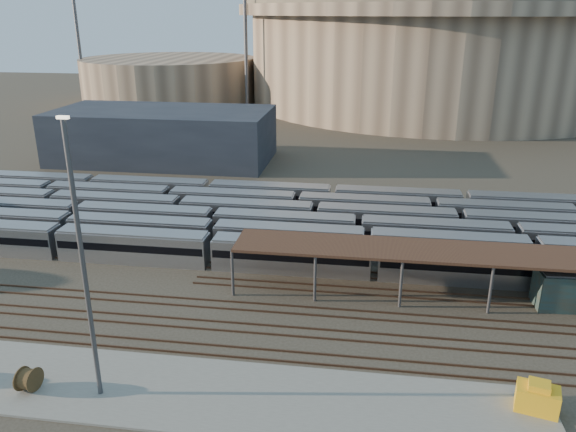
# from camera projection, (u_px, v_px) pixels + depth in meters

# --- Properties ---
(ground) EXTENTS (420.00, 420.00, 0.00)m
(ground) POSITION_uv_depth(u_px,v_px,m) (308.00, 306.00, 56.52)
(ground) COLOR #383026
(ground) RESTS_ON ground
(apron) EXTENTS (50.00, 9.00, 0.20)m
(apron) POSITION_uv_depth(u_px,v_px,m) (221.00, 396.00, 43.23)
(apron) COLOR gray
(apron) RESTS_ON ground
(subway_trains) EXTENTS (122.92, 23.90, 3.60)m
(subway_trains) POSITION_uv_depth(u_px,v_px,m) (338.00, 226.00, 72.84)
(subway_trains) COLOR #B6B6BB
(subway_trains) RESTS_ON ground
(inspection_shed) EXTENTS (60.30, 6.00, 5.30)m
(inspection_shed) POSITION_uv_depth(u_px,v_px,m) (533.00, 258.00, 55.53)
(inspection_shed) COLOR #4F4F54
(inspection_shed) RESTS_ON ground
(empty_tracks) EXTENTS (170.00, 9.62, 0.18)m
(empty_tracks) POSITION_uv_depth(u_px,v_px,m) (302.00, 332.00, 51.84)
(empty_tracks) COLOR #4C3323
(empty_tracks) RESTS_ON ground
(stadium) EXTENTS (124.00, 124.00, 32.50)m
(stadium) POSITION_uv_depth(u_px,v_px,m) (436.00, 50.00, 177.60)
(stadium) COLOR tan
(stadium) RESTS_ON ground
(secondary_arena) EXTENTS (56.00, 56.00, 14.00)m
(secondary_arena) POSITION_uv_depth(u_px,v_px,m) (170.00, 80.00, 183.12)
(secondary_arena) COLOR tan
(secondary_arena) RESTS_ON ground
(service_building) EXTENTS (42.00, 20.00, 10.00)m
(service_building) POSITION_uv_depth(u_px,v_px,m) (163.00, 135.00, 110.69)
(service_building) COLOR #1E232D
(service_building) RESTS_ON ground
(floodlight_0) EXTENTS (4.00, 1.00, 38.40)m
(floodlight_0) POSITION_uv_depth(u_px,v_px,m) (246.00, 40.00, 155.77)
(floodlight_0) COLOR #4F4F54
(floodlight_0) RESTS_ON ground
(floodlight_1) EXTENTS (4.00, 1.00, 38.40)m
(floodlight_1) POSITION_uv_depth(u_px,v_px,m) (78.00, 37.00, 172.55)
(floodlight_1) COLOR #4F4F54
(floodlight_1) RESTS_ON ground
(floodlight_3) EXTENTS (4.00, 1.00, 38.40)m
(floodlight_3) POSITION_uv_depth(u_px,v_px,m) (331.00, 33.00, 199.52)
(floodlight_3) COLOR #4F4F54
(floodlight_3) RESTS_ON ground
(cable_reel_east) EXTENTS (1.36, 2.08, 1.94)m
(cable_reel_east) POSITION_uv_depth(u_px,v_px,m) (29.00, 379.00, 43.45)
(cable_reel_east) COLOR brown
(cable_reel_east) RESTS_ON apron
(yard_light_pole) EXTENTS (0.81, 0.36, 21.45)m
(yard_light_pole) POSITION_uv_depth(u_px,v_px,m) (83.00, 266.00, 39.72)
(yard_light_pole) COLOR #4F4F54
(yard_light_pole) RESTS_ON apron
(yellow_equipment) EXTENTS (3.38, 2.57, 1.88)m
(yellow_equipment) POSITION_uv_depth(u_px,v_px,m) (537.00, 399.00, 41.29)
(yellow_equipment) COLOR gold
(yellow_equipment) RESTS_ON apron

